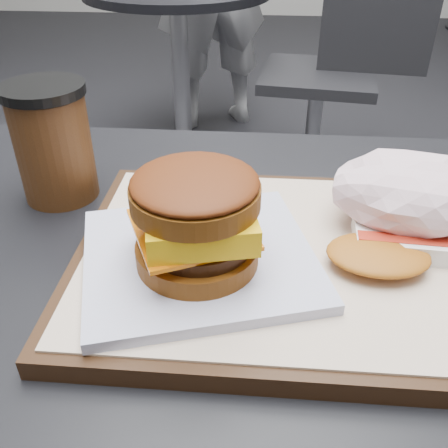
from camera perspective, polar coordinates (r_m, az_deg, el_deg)
customer_table at (r=0.59m, az=4.15°, el=-19.24°), size 0.80×0.60×0.77m
serving_tray at (r=0.45m, az=7.55°, el=-4.00°), size 0.38×0.28×0.02m
breakfast_sandwich at (r=0.40m, az=-3.05°, el=-0.58°), size 0.23×0.22×0.09m
hash_brown at (r=0.45m, az=18.85°, el=-2.32°), size 0.12×0.09×0.02m
crumpled_wrapper at (r=0.49m, az=20.82°, el=3.28°), size 0.15×0.12×0.07m
coffee_cup at (r=0.56m, az=-18.95°, el=8.76°), size 0.08×0.08×0.12m
neighbor_table at (r=2.09m, az=-5.10°, el=19.98°), size 0.70×0.70×0.75m
neighbor_chair at (r=2.00m, az=12.93°, el=17.47°), size 0.63×0.47×0.88m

